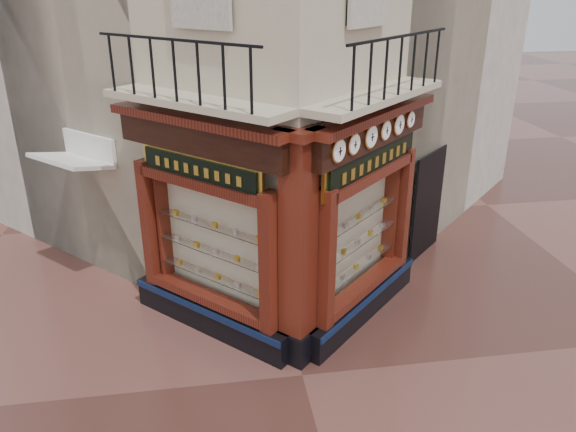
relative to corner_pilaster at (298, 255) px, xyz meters
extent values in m
plane|color=#452620|center=(0.00, -0.50, -1.95)|extent=(80.00, 80.00, 0.00)
cube|color=black|center=(-1.44, 1.04, -1.67)|extent=(2.72, 2.72, 0.55)
cube|color=#0B1838|center=(-1.57, 0.91, -1.46)|extent=(2.50, 2.50, 0.12)
cube|color=#3E110B|center=(-0.45, 0.05, -0.17)|extent=(0.37, 0.37, 2.45)
cube|color=#3E110B|center=(-2.43, 2.03, -0.17)|extent=(0.37, 0.37, 2.45)
cube|color=beige|center=(-1.20, 1.27, -0.20)|extent=(1.80, 1.80, 2.10)
cube|color=black|center=(-1.42, 1.05, 1.65)|extent=(2.69, 2.69, 0.50)
cube|color=#3E110B|center=(-1.47, 1.00, 1.96)|extent=(2.86, 2.86, 0.14)
cube|color=black|center=(1.44, 1.04, -1.67)|extent=(2.72, 2.72, 0.55)
cube|color=#0B1838|center=(1.57, 0.91, -1.46)|extent=(2.50, 2.50, 0.12)
cube|color=#3E110B|center=(0.45, 0.05, -0.17)|extent=(0.37, 0.37, 2.45)
cube|color=#3E110B|center=(2.43, 2.03, -0.17)|extent=(0.37, 0.37, 2.45)
cube|color=beige|center=(1.20, 1.27, -0.20)|extent=(1.80, 1.80, 2.10)
cube|color=black|center=(1.42, 1.05, 1.65)|extent=(2.69, 2.69, 0.50)
cube|color=#3E110B|center=(1.47, 1.00, 1.96)|extent=(2.86, 2.86, 0.14)
cube|color=black|center=(0.00, 0.00, -1.67)|extent=(0.78, 0.78, 0.55)
cube|color=#3E110B|center=(0.00, 0.00, 0.25)|extent=(0.64, 0.64, 3.50)
cube|color=#3E110B|center=(0.00, 0.00, 1.96)|extent=(0.85, 0.85, 0.14)
cube|color=#B8AC8F|center=(-1.48, 0.99, 2.25)|extent=(2.97, 2.97, 0.12)
cube|color=black|center=(-1.72, 0.76, 3.20)|extent=(2.36, 2.36, 0.04)
cube|color=#B8AC8F|center=(1.48, 0.99, 2.25)|extent=(2.97, 2.97, 0.12)
cube|color=black|center=(1.72, 0.76, 3.20)|extent=(2.36, 2.36, 0.04)
cylinder|color=#BA7B3E|center=(0.58, -0.01, 1.67)|extent=(0.30, 0.30, 0.37)
cylinder|color=white|center=(0.60, -0.03, 1.67)|extent=(0.24, 0.24, 0.32)
cube|color=black|center=(0.61, -0.04, 1.67)|extent=(0.02, 0.02, 0.12)
cube|color=black|center=(0.61, -0.04, 1.67)|extent=(0.07, 0.07, 0.01)
cylinder|color=#BA7B3E|center=(0.90, 0.30, 1.67)|extent=(0.28, 0.28, 0.35)
cylinder|color=white|center=(0.92, 0.28, 1.67)|extent=(0.23, 0.23, 0.30)
cube|color=black|center=(0.93, 0.27, 1.67)|extent=(0.02, 0.02, 0.12)
cube|color=black|center=(0.93, 0.27, 1.67)|extent=(0.07, 0.07, 0.01)
cylinder|color=#BA7B3E|center=(1.28, 0.69, 1.67)|extent=(0.32, 0.32, 0.40)
cylinder|color=white|center=(1.30, 0.67, 1.67)|extent=(0.26, 0.26, 0.34)
cube|color=black|center=(1.31, 0.66, 1.67)|extent=(0.02, 0.02, 0.13)
cube|color=black|center=(1.31, 0.66, 1.67)|extent=(0.08, 0.08, 0.01)
cylinder|color=#BA7B3E|center=(1.64, 1.05, 1.67)|extent=(0.28, 0.28, 0.35)
cylinder|color=white|center=(1.66, 1.03, 1.67)|extent=(0.23, 0.23, 0.30)
cube|color=black|center=(1.67, 1.02, 1.67)|extent=(0.02, 0.02, 0.12)
cube|color=black|center=(1.67, 1.02, 1.67)|extent=(0.07, 0.07, 0.01)
cylinder|color=#BA7B3E|center=(1.99, 1.40, 1.67)|extent=(0.30, 0.30, 0.38)
cylinder|color=white|center=(2.02, 1.38, 1.67)|extent=(0.25, 0.25, 0.33)
cube|color=black|center=(2.03, 1.37, 1.67)|extent=(0.02, 0.02, 0.13)
cube|color=black|center=(2.03, 1.37, 1.67)|extent=(0.08, 0.08, 0.01)
cylinder|color=#BA7B3E|center=(2.32, 1.73, 1.67)|extent=(0.25, 0.25, 0.31)
cylinder|color=white|center=(2.35, 1.71, 1.67)|extent=(0.20, 0.20, 0.27)
cube|color=black|center=(2.36, 1.70, 1.67)|extent=(0.02, 0.02, 0.10)
cube|color=black|center=(2.36, 1.70, 1.67)|extent=(0.06, 0.06, 0.01)
cube|color=gold|center=(-1.45, 1.03, 1.15)|extent=(1.91, 1.91, 0.51)
cube|color=black|center=(-1.48, 1.00, 1.15)|extent=(1.78, 1.78, 0.38)
cube|color=gold|center=(1.45, 1.03, 1.15)|extent=(2.23, 2.23, 0.60)
cube|color=black|center=(1.48, 1.00, 1.15)|extent=(2.08, 2.08, 0.45)
camera|label=1|loc=(-1.36, -7.77, 4.01)|focal=35.00mm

